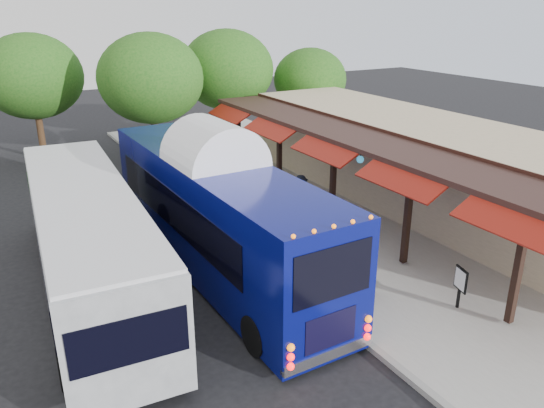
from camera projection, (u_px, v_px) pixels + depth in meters
ground at (306, 297)px, 15.58m from camera, size 90.00×90.00×0.00m
sidewalk at (356, 219)px, 21.12m from camera, size 10.00×40.00×0.15m
curb at (245, 245)px, 18.82m from camera, size 0.20×40.00×0.16m
station_shelter at (423, 164)px, 22.06m from camera, size 8.15×20.00×3.60m
coach_bus at (217, 209)px, 16.58m from camera, size 2.80×12.19×3.87m
city_bus at (88, 237)px, 15.32m from camera, size 3.39×12.07×3.20m
ped_a at (248, 208)px, 19.40m from camera, size 0.74×0.54×1.87m
ped_b at (366, 270)px, 15.20m from camera, size 0.89×0.79×1.54m
ped_c at (214, 160)px, 25.37m from camera, size 1.14×1.08×1.89m
ped_d at (301, 193)px, 21.41m from camera, size 1.14×0.99×1.54m
sign_board at (461, 281)px, 14.50m from camera, size 0.20×0.54×1.22m
tree_left at (151, 78)px, 26.80m from camera, size 5.35×5.35×6.85m
tree_mid at (227, 70)px, 30.40m from camera, size 5.34×5.34×6.84m
tree_right at (310, 80)px, 32.30m from camera, size 4.43×4.43×5.67m
tree_far at (32, 76)px, 28.02m from camera, size 5.28×5.28×6.76m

